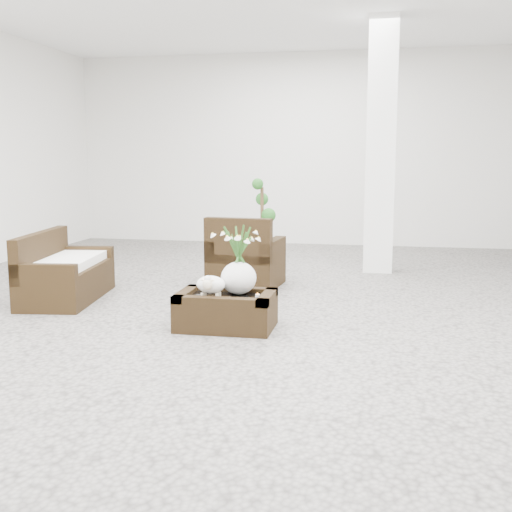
% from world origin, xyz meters
% --- Properties ---
extents(ground, '(11.00, 11.00, 0.00)m').
position_xyz_m(ground, '(0.00, 0.00, 0.00)').
color(ground, gray).
rests_on(ground, ground).
extents(column, '(0.40, 0.40, 3.50)m').
position_xyz_m(column, '(1.20, 2.80, 1.75)').
color(column, white).
rests_on(column, ground).
extents(coffee_table, '(0.90, 0.60, 0.31)m').
position_xyz_m(coffee_table, '(-0.19, -0.62, 0.16)').
color(coffee_table, black).
rests_on(coffee_table, ground).
extents(sheep_figurine, '(0.28, 0.23, 0.21)m').
position_xyz_m(sheep_figurine, '(-0.31, -0.72, 0.42)').
color(sheep_figurine, white).
rests_on(sheep_figurine, coffee_table).
extents(planter_narcissus, '(0.44, 0.44, 0.80)m').
position_xyz_m(planter_narcissus, '(-0.09, -0.52, 0.71)').
color(planter_narcissus, white).
rests_on(planter_narcissus, coffee_table).
extents(tealight, '(0.04, 0.04, 0.03)m').
position_xyz_m(tealight, '(0.11, -0.60, 0.33)').
color(tealight, white).
rests_on(tealight, coffee_table).
extents(armchair, '(0.90, 0.87, 0.89)m').
position_xyz_m(armchair, '(-0.42, 1.41, 0.44)').
color(armchair, black).
rests_on(armchair, ground).
extents(loveseat, '(0.88, 1.53, 0.77)m').
position_xyz_m(loveseat, '(-2.26, 0.23, 0.39)').
color(loveseat, black).
rests_on(loveseat, ground).
extents(topiary, '(0.35, 0.35, 1.31)m').
position_xyz_m(topiary, '(-0.29, 1.78, 0.66)').
color(topiary, '#1D5019').
rests_on(topiary, ground).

